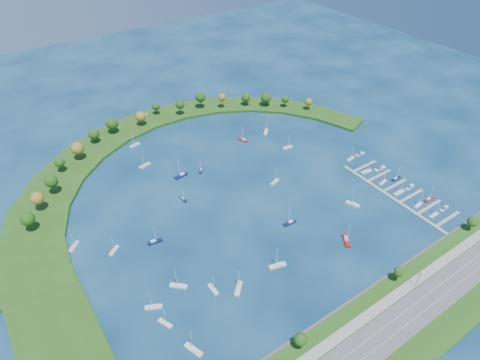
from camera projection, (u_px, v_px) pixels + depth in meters
ground at (238, 191)px, 270.17m from camera, size 700.00×700.00×0.00m
south_shoreline at (388, 329)px, 189.52m from camera, size 420.00×43.10×11.60m
breakwater at (142, 177)px, 280.62m from camera, size 286.74×247.64×2.00m
breakwater_trees at (154, 127)px, 314.00m from camera, size 237.78×93.19×14.83m
harbor_tower at (147, 116)px, 340.30m from camera, size 2.60×2.60×4.67m
dock_system at (398, 193)px, 268.28m from camera, size 24.28×82.00×1.60m
moored_boat_0 at (165, 323)px, 192.25m from camera, size 5.06×7.93×11.33m
moored_boat_1 at (278, 265)px, 219.52m from camera, size 10.05×5.27×14.23m
moored_boat_2 at (194, 349)px, 181.66m from camera, size 5.62×9.71×13.78m
moored_boat_3 at (288, 147)px, 310.28m from camera, size 8.28×2.90×11.96m
moored_boat_4 at (74, 246)px, 230.42m from camera, size 7.59×7.39×12.17m
moored_boat_5 at (145, 165)px, 291.89m from camera, size 9.13×4.16×12.95m
moored_boat_6 at (181, 175)px, 282.30m from camera, size 10.00×3.97×14.30m
moored_boat_7 at (346, 240)px, 234.02m from camera, size 7.55×9.65×14.30m
moored_boat_8 at (213, 289)px, 207.52m from camera, size 2.23×7.93×11.65m
moored_boat_9 at (183, 199)px, 262.82m from camera, size 2.15×6.77×9.85m
moored_boat_10 at (275, 182)px, 276.78m from camera, size 8.25×4.60×11.70m
moored_boat_11 at (154, 307)px, 199.22m from camera, size 8.51×5.87×12.29m
moored_boat_12 at (155, 241)px, 233.38m from camera, size 8.69×3.48×12.42m
moored_boat_13 at (179, 286)px, 209.05m from camera, size 8.31×8.06×13.30m
moored_boat_14 at (135, 145)px, 312.87m from camera, size 8.49×3.42×12.12m
moored_boat_15 at (266, 131)px, 328.14m from camera, size 8.08×8.12×13.16m
moored_boat_16 at (290, 223)px, 245.51m from camera, size 8.40×2.73×12.20m
moored_boat_17 at (243, 140)px, 318.59m from camera, size 4.32×8.59×12.16m
moored_boat_18 at (353, 204)px, 258.93m from camera, size 5.58×9.18×13.06m
moored_boat_19 at (114, 250)px, 228.12m from camera, size 7.52×6.56×11.52m
moored_boat_20 at (238, 288)px, 207.67m from camera, size 8.35×8.19×13.43m
moored_boat_21 at (201, 170)px, 287.12m from camera, size 5.91×6.29×9.92m
docked_boat_0 at (434, 215)px, 250.99m from camera, size 7.52×2.12×11.04m
docked_boat_1 at (444, 209)px, 255.93m from camera, size 7.73×2.72×1.55m
docked_boat_2 at (418, 205)px, 258.26m from camera, size 7.76×3.12×11.09m
docked_boat_3 at (429, 199)px, 262.81m from camera, size 8.09×2.63×11.74m
docked_boat_4 at (399, 192)px, 267.87m from camera, size 8.88×2.69×12.97m
docked_boat_5 at (410, 187)px, 272.62m from camera, size 8.62×3.46×1.71m
docked_boat_6 at (383, 182)px, 276.61m from camera, size 7.62×3.28×10.84m
docked_boat_7 at (396, 178)px, 279.73m from camera, size 7.56×2.33×11.01m
docked_boat_8 at (366, 171)px, 286.12m from camera, size 8.82×3.80×12.56m
docked_boat_9 at (380, 168)px, 289.03m from camera, size 9.44×3.16×1.90m
docked_boat_10 at (351, 158)px, 298.41m from camera, size 7.72×3.31×10.99m
docked_boat_11 at (359, 154)px, 303.34m from camera, size 8.34×2.70×1.68m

